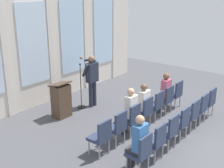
{
  "coord_description": "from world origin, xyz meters",
  "views": [
    {
      "loc": [
        -6.8,
        -2.76,
        3.99
      ],
      "look_at": [
        0.08,
        2.74,
        1.05
      ],
      "focal_mm": 48.06,
      "sensor_mm": 36.0,
      "label": 1
    }
  ],
  "objects_px": {
    "chair_r0_c1": "(117,126)",
    "chair_r0_c5": "(166,98)",
    "chair_r0_c3": "(145,110)",
    "chair_r1_c2": "(169,130)",
    "chair_r0_c0": "(101,135)",
    "chair_r0_c4": "(156,104)",
    "mic_stand": "(81,98)",
    "lectern": "(61,100)",
    "chair_r1_c3": "(181,121)",
    "chair_r1_c4": "(191,113)",
    "audience_r0_c3": "(142,103)",
    "chair_r0_c2": "(132,118)",
    "audience_r1_c0": "(138,141)",
    "chair_r1_c5": "(200,107)",
    "chair_r0_c6": "(176,93)",
    "speaker": "(92,77)",
    "chair_r1_c1": "(156,140)",
    "audience_r0_c2": "(130,109)",
    "chair_r1_c0": "(141,151)",
    "audience_r0_c5": "(164,91)",
    "chair_r1_c6": "(209,100)"
  },
  "relations": [
    {
      "from": "chair_r0_c6",
      "to": "chair_r1_c4",
      "type": "relative_size",
      "value": 1.0
    },
    {
      "from": "chair_r1_c0",
      "to": "chair_r1_c6",
      "type": "relative_size",
      "value": 1.0
    },
    {
      "from": "chair_r1_c5",
      "to": "chair_r1_c6",
      "type": "bearing_deg",
      "value": 0.0
    },
    {
      "from": "chair_r0_c3",
      "to": "audience_r0_c3",
      "type": "xyz_separation_m",
      "value": [
        0.0,
        0.08,
        0.21
      ]
    },
    {
      "from": "chair_r1_c3",
      "to": "chair_r1_c5",
      "type": "xyz_separation_m",
      "value": [
        1.28,
        0.0,
        0.0
      ]
    },
    {
      "from": "chair_r0_c6",
      "to": "audience_r0_c2",
      "type": "bearing_deg",
      "value": 178.26
    },
    {
      "from": "chair_r0_c2",
      "to": "chair_r1_c5",
      "type": "height_order",
      "value": "same"
    },
    {
      "from": "chair_r0_c4",
      "to": "chair_r1_c0",
      "type": "height_order",
      "value": "same"
    },
    {
      "from": "lectern",
      "to": "audience_r0_c3",
      "type": "xyz_separation_m",
      "value": [
        0.98,
        -2.37,
        0.19
      ]
    },
    {
      "from": "chair_r1_c1",
      "to": "chair_r1_c3",
      "type": "bearing_deg",
      "value": 0.0
    },
    {
      "from": "chair_r0_c0",
      "to": "chair_r1_c4",
      "type": "distance_m",
      "value": 2.81
    },
    {
      "from": "audience_r0_c5",
      "to": "chair_r1_c2",
      "type": "xyz_separation_m",
      "value": [
        -1.93,
        -1.22,
        -0.22
      ]
    },
    {
      "from": "chair_r1_c2",
      "to": "audience_r0_c5",
      "type": "bearing_deg",
      "value": 32.37
    },
    {
      "from": "chair_r0_c0",
      "to": "chair_r0_c6",
      "type": "relative_size",
      "value": 1.0
    },
    {
      "from": "mic_stand",
      "to": "audience_r0_c3",
      "type": "height_order",
      "value": "mic_stand"
    },
    {
      "from": "mic_stand",
      "to": "chair_r1_c3",
      "type": "bearing_deg",
      "value": -88.83
    },
    {
      "from": "chair_r0_c5",
      "to": "chair_r1_c0",
      "type": "distance_m",
      "value": 3.41
    },
    {
      "from": "chair_r0_c1",
      "to": "chair_r0_c4",
      "type": "bearing_deg",
      "value": 0.0
    },
    {
      "from": "speaker",
      "to": "chair_r1_c2",
      "type": "bearing_deg",
      "value": -104.97
    },
    {
      "from": "chair_r0_c3",
      "to": "speaker",
      "type": "bearing_deg",
      "value": 83.14
    },
    {
      "from": "chair_r0_c2",
      "to": "chair_r1_c1",
      "type": "xyz_separation_m",
      "value": [
        -0.64,
        -1.14,
        0.0
      ]
    },
    {
      "from": "chair_r0_c6",
      "to": "chair_r1_c2",
      "type": "relative_size",
      "value": 1.0
    },
    {
      "from": "chair_r0_c5",
      "to": "lectern",
      "type": "bearing_deg",
      "value": 132.72
    },
    {
      "from": "chair_r1_c2",
      "to": "chair_r0_c0",
      "type": "bearing_deg",
      "value": 138.36
    },
    {
      "from": "lectern",
      "to": "chair_r0_c5",
      "type": "relative_size",
      "value": 1.23
    },
    {
      "from": "chair_r0_c2",
      "to": "audience_r1_c0",
      "type": "bearing_deg",
      "value": -140.39
    },
    {
      "from": "audience_r0_c2",
      "to": "audience_r1_c0",
      "type": "height_order",
      "value": "audience_r0_c2"
    },
    {
      "from": "chair_r1_c0",
      "to": "chair_r1_c6",
      "type": "bearing_deg",
      "value": 0.0
    },
    {
      "from": "chair_r1_c3",
      "to": "chair_r1_c4",
      "type": "distance_m",
      "value": 0.64
    },
    {
      "from": "chair_r0_c4",
      "to": "chair_r0_c5",
      "type": "bearing_deg",
      "value": 0.0
    },
    {
      "from": "chair_r0_c1",
      "to": "chair_r0_c5",
      "type": "relative_size",
      "value": 1.0
    },
    {
      "from": "chair_r0_c3",
      "to": "audience_r1_c0",
      "type": "height_order",
      "value": "audience_r1_c0"
    },
    {
      "from": "chair_r0_c5",
      "to": "chair_r0_c4",
      "type": "bearing_deg",
      "value": 180.0
    },
    {
      "from": "mic_stand",
      "to": "lectern",
      "type": "distance_m",
      "value": 0.93
    },
    {
      "from": "chair_r0_c1",
      "to": "chair_r1_c5",
      "type": "height_order",
      "value": "same"
    },
    {
      "from": "speaker",
      "to": "chair_r1_c2",
      "type": "height_order",
      "value": "speaker"
    },
    {
      "from": "chair_r0_c4",
      "to": "audience_r0_c5",
      "type": "height_order",
      "value": "audience_r0_c5"
    },
    {
      "from": "chair_r0_c4",
      "to": "chair_r0_c2",
      "type": "bearing_deg",
      "value": 180.0
    },
    {
      "from": "audience_r0_c3",
      "to": "chair_r1_c0",
      "type": "bearing_deg",
      "value": -147.61
    },
    {
      "from": "lectern",
      "to": "chair_r1_c4",
      "type": "xyz_separation_m",
      "value": [
        1.62,
        -3.59,
        -0.02
      ]
    },
    {
      "from": "chair_r0_c5",
      "to": "chair_r1_c2",
      "type": "height_order",
      "value": "same"
    },
    {
      "from": "audience_r0_c3",
      "to": "chair_r0_c4",
      "type": "bearing_deg",
      "value": -7.13
    },
    {
      "from": "chair_r0_c3",
      "to": "chair_r1_c3",
      "type": "relative_size",
      "value": 1.0
    },
    {
      "from": "chair_r0_c0",
      "to": "chair_r0_c1",
      "type": "relative_size",
      "value": 1.0
    },
    {
      "from": "lectern",
      "to": "chair_r1_c0",
      "type": "height_order",
      "value": "lectern"
    },
    {
      "from": "audience_r0_c3",
      "to": "chair_r1_c5",
      "type": "bearing_deg",
      "value": -43.58
    },
    {
      "from": "chair_r0_c1",
      "to": "chair_r0_c3",
      "type": "height_order",
      "value": "same"
    },
    {
      "from": "chair_r0_c5",
      "to": "chair_r1_c4",
      "type": "relative_size",
      "value": 1.0
    },
    {
      "from": "chair_r0_c0",
      "to": "chair_r1_c4",
      "type": "height_order",
      "value": "same"
    },
    {
      "from": "chair_r0_c3",
      "to": "chair_r1_c6",
      "type": "bearing_deg",
      "value": -30.65
    }
  ]
}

